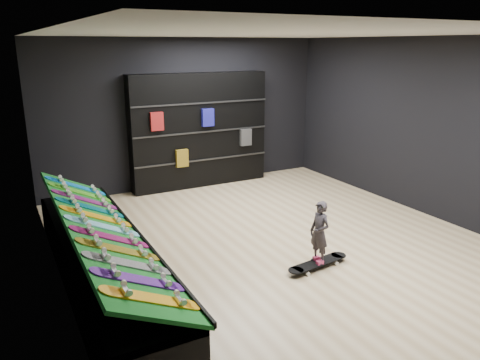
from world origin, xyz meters
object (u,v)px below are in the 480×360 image
display_rack (102,264)px  back_shelving (199,130)px  child (319,244)px  floor_skateboard (318,265)px

display_rack → back_shelving: size_ratio=1.55×
back_shelving → child: 4.36m
floor_skateboard → child: (0.00, 0.00, 0.29)m
back_shelving → floor_skateboard: bearing=-92.1°
floor_skateboard → child: bearing=83.1°
back_shelving → child: bearing=-92.1°
display_rack → child: size_ratio=8.90×
floor_skateboard → child: 0.29m
back_shelving → floor_skateboard: size_ratio=2.96×
display_rack → child: child is taller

